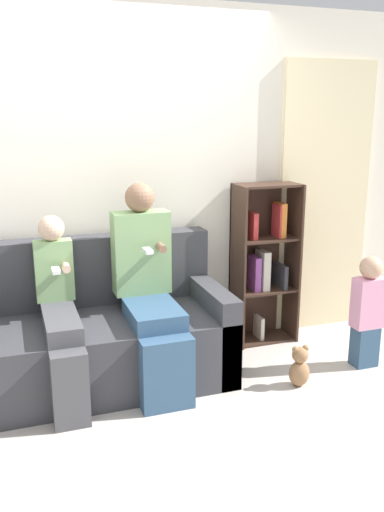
% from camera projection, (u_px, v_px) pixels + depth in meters
% --- Properties ---
extents(ground_plane, '(14.00, 14.00, 0.00)m').
position_uv_depth(ground_plane, '(140.00, 413.00, 3.32)').
color(ground_plane, '#BCB2A8').
extents(back_wall, '(10.00, 0.06, 2.55)m').
position_uv_depth(back_wall, '(104.00, 186.00, 3.88)').
color(back_wall, silver).
rests_on(back_wall, ground_plane).
extents(curtain_panel, '(0.81, 0.04, 2.19)m').
position_uv_depth(curtain_panel, '(324.00, 200.00, 4.45)').
color(curtain_panel, beige).
rests_on(curtain_panel, ground_plane).
extents(couch, '(1.72, 0.83, 0.95)m').
position_uv_depth(couch, '(99.00, 336.00, 3.66)').
color(couch, '#38383D').
rests_on(couch, ground_plane).
extents(adult_seated, '(0.39, 0.77, 1.34)m').
position_uv_depth(adult_seated, '(149.00, 285.00, 3.57)').
color(adult_seated, '#335170').
rests_on(adult_seated, ground_plane).
extents(child_seated, '(0.25, 0.78, 1.14)m').
position_uv_depth(child_seated, '(60.00, 313.00, 3.37)').
color(child_seated, '#47474C').
rests_on(child_seated, ground_plane).
extents(toddler_standing, '(0.21, 0.16, 0.82)m').
position_uv_depth(toddler_standing, '(368.00, 310.00, 3.85)').
color(toddler_standing, '#335170').
rests_on(toddler_standing, ground_plane).
extents(bookshelf, '(0.49, 0.29, 1.26)m').
position_uv_depth(bookshelf, '(264.00, 261.00, 4.28)').
color(bookshelf, '#3D281E').
rests_on(bookshelf, ground_plane).
extents(teddy_bear, '(0.14, 0.12, 0.29)m').
position_uv_depth(teddy_bear, '(300.00, 367.00, 3.62)').
color(teddy_bear, '#936B47').
rests_on(teddy_bear, ground_plane).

